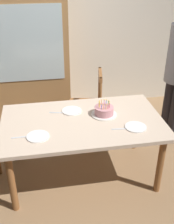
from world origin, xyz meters
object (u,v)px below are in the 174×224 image
at_px(plate_near_guest, 136,127).
at_px(china_cabinet, 31,57).
at_px(plate_near_celebrant, 38,136).
at_px(plate_far_side, 72,111).
at_px(dining_table, 82,127).
at_px(chair_spindle_back, 87,106).
at_px(birthday_cake, 104,111).

height_order(plate_near_guest, china_cabinet, china_cabinet).
xyz_separation_m(plate_near_celebrant, plate_far_side, (0.38, 0.45, 0.00)).
height_order(dining_table, plate_near_guest, plate_near_guest).
bearing_deg(plate_near_guest, plate_near_celebrant, 180.00).
xyz_separation_m(chair_spindle_back, china_cabinet, (-0.71, 0.74, 0.49)).
height_order(birthday_cake, plate_near_celebrant, birthday_cake).
bearing_deg(birthday_cake, plate_near_celebrant, -157.06).
relative_size(plate_near_guest, china_cabinet, 0.12).
distance_m(birthday_cake, plate_near_celebrant, 0.79).
relative_size(chair_spindle_back, china_cabinet, 0.50).
bearing_deg(dining_table, birthday_cake, 17.75).
height_order(birthday_cake, chair_spindle_back, chair_spindle_back).
distance_m(plate_far_side, chair_spindle_back, 0.71).
bearing_deg(chair_spindle_back, dining_table, -103.39).
distance_m(dining_table, chair_spindle_back, 0.86).
relative_size(birthday_cake, plate_near_celebrant, 1.27).
distance_m(plate_far_side, china_cabinet, 1.42).
relative_size(birthday_cake, china_cabinet, 0.15).
distance_m(birthday_cake, chair_spindle_back, 0.80).
bearing_deg(dining_table, china_cabinet, 108.50).
distance_m(birthday_cake, plate_far_side, 0.37).
distance_m(plate_near_guest, chair_spindle_back, 1.12).
bearing_deg(plate_near_celebrant, chair_spindle_back, 57.44).
bearing_deg(plate_far_side, dining_table, -69.20).
bearing_deg(china_cabinet, plate_near_celebrant, -88.36).
bearing_deg(plate_near_celebrant, dining_table, 25.58).
relative_size(dining_table, plate_far_side, 7.77).
relative_size(dining_table, plate_near_celebrant, 7.77).
relative_size(plate_near_celebrant, plate_near_guest, 1.00).
xyz_separation_m(dining_table, birthday_cake, (0.25, 0.08, 0.13)).
bearing_deg(chair_spindle_back, china_cabinet, 133.89).
bearing_deg(chair_spindle_back, plate_near_celebrant, -122.56).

